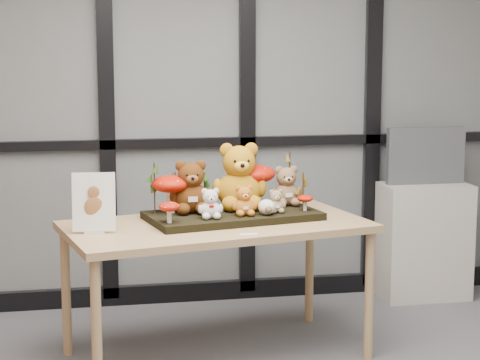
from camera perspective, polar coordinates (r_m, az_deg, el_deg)
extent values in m
plane|color=#B9B7AF|center=(5.58, -4.15, 6.05)|extent=(5.00, 0.00, 5.00)
cube|color=#2D383F|center=(5.55, -4.12, 6.04)|extent=(4.90, 0.02, 2.70)
cube|color=black|center=(5.78, -3.96, -7.35)|extent=(4.90, 0.06, 0.12)
cube|color=black|center=(5.58, -4.07, 2.45)|extent=(4.90, 0.06, 0.06)
cube|color=black|center=(5.51, -8.79, 5.94)|extent=(0.10, 0.06, 2.70)
cube|color=black|center=(5.62, 0.47, 6.10)|extent=(0.10, 0.06, 2.70)
cube|color=black|center=(5.84, 8.72, 6.11)|extent=(0.10, 0.06, 2.70)
cube|color=tan|center=(4.61, -1.56, -3.08)|extent=(1.71, 1.10, 0.04)
cylinder|color=tan|center=(4.18, -9.40, -9.79)|extent=(0.05, 0.05, 0.70)
cylinder|color=tan|center=(4.83, -11.35, -7.25)|extent=(0.05, 0.05, 0.70)
cylinder|color=tan|center=(4.73, 8.48, -7.52)|extent=(0.05, 0.05, 0.70)
cylinder|color=tan|center=(5.31, 4.59, -5.60)|extent=(0.05, 0.05, 0.70)
cube|color=black|center=(4.70, -0.48, -2.35)|extent=(0.98, 0.64, 0.04)
cube|color=silver|center=(4.44, -9.52, -3.38)|extent=(0.11, 0.07, 0.01)
cube|color=white|center=(4.41, -9.58, -1.43)|extent=(0.22, 0.07, 0.30)
ellipsoid|color=brown|center=(4.41, -9.57, -1.77)|extent=(0.09, 0.01, 0.11)
ellipsoid|color=brown|center=(4.39, -9.59, -0.78)|extent=(0.06, 0.01, 0.06)
cube|color=white|center=(4.34, 0.57, -3.57)|extent=(0.09, 0.03, 0.00)
cube|color=#AFA89C|center=(5.90, 11.98, -3.93)|extent=(0.57, 0.33, 0.77)
cube|color=#4C4F53|center=(5.82, 12.09, 1.58)|extent=(0.53, 0.05, 0.37)
cube|color=black|center=(5.80, 12.18, 1.54)|extent=(0.46, 0.00, 0.31)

